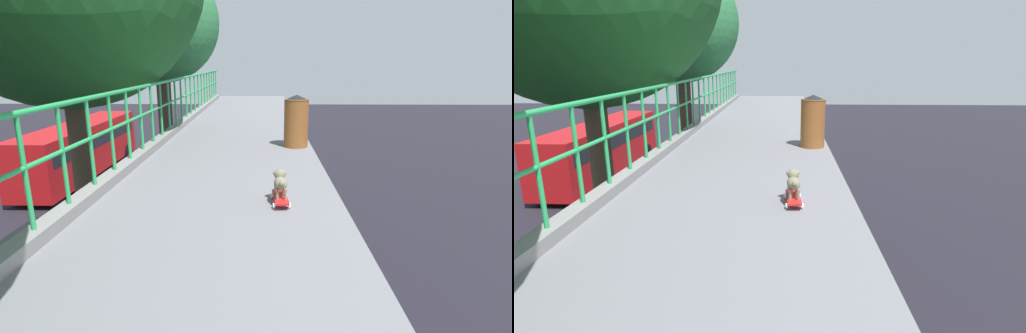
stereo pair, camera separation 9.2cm
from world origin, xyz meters
TOP-DOWN VIEW (x-y plane):
  - car_silver_fifth at (-5.38, 9.23)m, footprint 1.79×4.21m
  - city_bus at (-9.06, 20.42)m, footprint 2.55×11.97m
  - roadside_tree_far at (-2.14, 13.29)m, footprint 4.47×4.47m
  - toy_skateboard at (1.97, 2.02)m, footprint 0.22×0.50m
  - small_dog at (1.97, 2.04)m, footprint 0.17×0.39m
  - litter_bin at (2.39, 5.07)m, footprint 0.46×0.46m

SIDE VIEW (x-z plane):
  - car_silver_fifth at x=-5.38m, z-range -0.01..1.48m
  - city_bus at x=-9.06m, z-range 0.22..3.34m
  - toy_skateboard at x=1.97m, z-range 5.17..5.26m
  - small_dog at x=1.97m, z-range 5.26..5.55m
  - litter_bin at x=2.39m, z-range 5.16..6.13m
  - roadside_tree_far at x=-2.14m, z-range 2.83..13.13m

